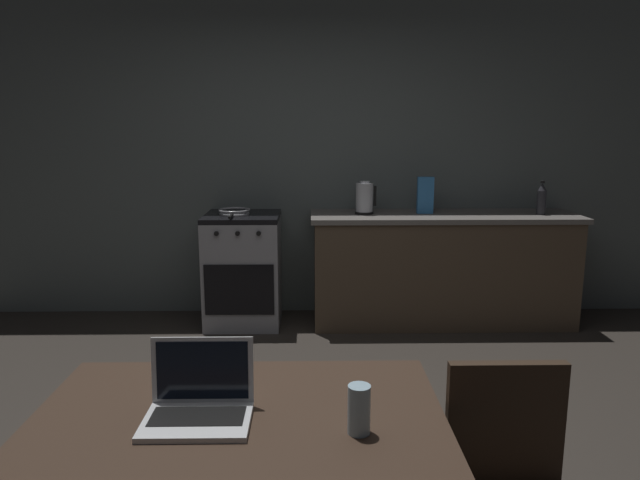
# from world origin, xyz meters

# --- Properties ---
(ground_plane) EXTENTS (12.00, 12.00, 0.00)m
(ground_plane) POSITION_xyz_m (0.00, 0.00, 0.00)
(ground_plane) COLOR #2D2823
(back_wall) EXTENTS (6.40, 0.10, 2.73)m
(back_wall) POSITION_xyz_m (0.30, 2.42, 1.37)
(back_wall) COLOR #555E5C
(back_wall) RESTS_ON ground_plane
(kitchen_counter) EXTENTS (2.16, 0.64, 0.91)m
(kitchen_counter) POSITION_xyz_m (1.16, 2.07, 0.46)
(kitchen_counter) COLOR #4C3D2D
(kitchen_counter) RESTS_ON ground_plane
(stove_oven) EXTENTS (0.60, 0.62, 0.91)m
(stove_oven) POSITION_xyz_m (-0.48, 2.06, 0.46)
(stove_oven) COLOR gray
(stove_oven) RESTS_ON ground_plane
(dining_table) EXTENTS (1.28, 0.91, 0.74)m
(dining_table) POSITION_xyz_m (-0.15, -0.97, 0.67)
(dining_table) COLOR #332319
(dining_table) RESTS_ON ground_plane
(laptop) EXTENTS (0.32, 0.24, 0.23)m
(laptop) POSITION_xyz_m (-0.27, -0.95, 0.78)
(laptop) COLOR silver
(laptop) RESTS_ON dining_table
(electric_kettle) EXTENTS (0.17, 0.15, 0.27)m
(electric_kettle) POSITION_xyz_m (0.51, 2.07, 1.04)
(electric_kettle) COLOR black
(electric_kettle) RESTS_ON kitchen_counter
(bottle) EXTENTS (0.07, 0.07, 0.27)m
(bottle) POSITION_xyz_m (1.93, 2.02, 1.04)
(bottle) COLOR #2D2D33
(bottle) RESTS_ON kitchen_counter
(frying_pan) EXTENTS (0.26, 0.43, 0.05)m
(frying_pan) POSITION_xyz_m (-0.54, 2.04, 0.94)
(frying_pan) COLOR gray
(frying_pan) RESTS_ON stove_oven
(drinking_glass) EXTENTS (0.07, 0.07, 0.15)m
(drinking_glass) POSITION_xyz_m (0.21, -1.04, 0.81)
(drinking_glass) COLOR #99B7C6
(drinking_glass) RESTS_ON dining_table
(cereal_box) EXTENTS (0.13, 0.05, 0.30)m
(cereal_box) POSITION_xyz_m (1.01, 2.09, 1.06)
(cereal_box) COLOR #3372B2
(cereal_box) RESTS_ON kitchen_counter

